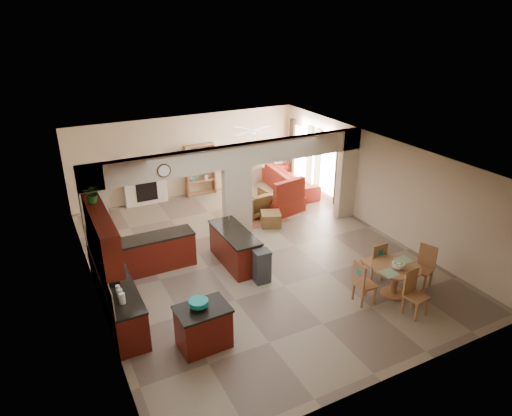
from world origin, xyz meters
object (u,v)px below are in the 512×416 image
armchair (256,203)px  dining_table (395,276)px  kitchen_island (203,327)px  sofa (289,180)px

armchair → dining_table: bearing=90.6°
kitchen_island → dining_table: (4.50, -0.36, 0.06)m
kitchen_island → sofa: bearing=45.8°
kitchen_island → sofa: 8.58m
sofa → dining_table: bearing=174.6°
dining_table → sofa: size_ratio=0.40×
kitchen_island → sofa: (5.74, 6.37, -0.04)m
kitchen_island → dining_table: size_ratio=0.95×
kitchen_island → armchair: (3.70, 5.05, -0.05)m
dining_table → armchair: armchair is taller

